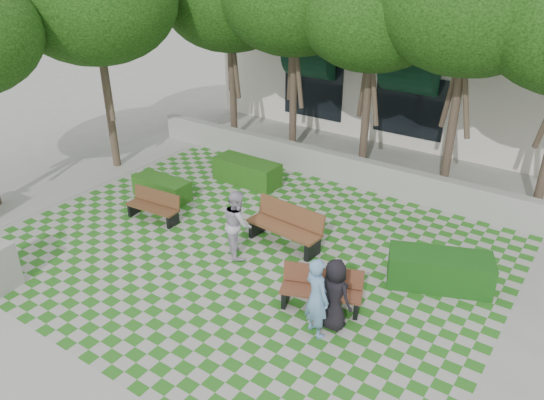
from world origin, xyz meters
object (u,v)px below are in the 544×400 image
Objects in this scene: bench_west at (154,206)px; bench_mid at (286,227)px; person_white at (237,223)px; hedge_midleft at (247,172)px; person_dark at (334,294)px; hedge_west at (162,188)px; hedge_east at (439,270)px; bench_east at (322,290)px; person_blue at (317,297)px.

bench_mid is at bearing 9.25° from bench_west.
hedge_midleft is at bearing -16.05° from person_white.
person_white is (-3.23, 1.06, 0.09)m from person_dark.
bench_west is at bearing 37.73° from person_white.
hedge_west is at bearing 120.97° from bench_west.
person_white reaches higher than hedge_east.
bench_mid is 4.52m from hedge_west.
bench_west is at bearing -169.44° from hedge_east.
bench_east is at bearing -153.57° from person_white.
bench_west is at bearing 1.39° from person_dark.
bench_west is 1.04× the size of person_dark.
hedge_midleft is 4.27m from person_white.
bench_east is at bearing -129.37° from hedge_east.
bench_west is 0.89× the size of hedge_west.
hedge_east is 2.90m from person_dark.
person_dark reaches higher than bench_mid.
hedge_east is (1.78, 2.17, -0.04)m from bench_east.
bench_west is 0.74× the size of hedge_midleft.
person_blue is 1.12× the size of person_dark.
bench_east is 0.80× the size of hedge_east.
bench_west is at bearing 151.23° from bench_east.
bench_mid is 1.19× the size of person_white.
bench_west is 0.93× the size of person_blue.
person_dark is (0.51, -0.41, 0.34)m from bench_east.
bench_east is at bearing -39.25° from hedge_midleft.
person_white is at bearing -161.39° from hedge_east.
hedge_east is 1.30× the size of person_blue.
hedge_east is at bearing 11.51° from bench_mid.
person_dark is 3.40m from person_white.
person_blue reaches higher than bench_mid.
person_blue is at bearing -165.42° from person_white.
bench_mid is at bearing -23.06° from person_blue.
hedge_west is at bearing 142.97° from bench_east.
hedge_midleft is 1.26× the size of person_blue.
hedge_east is (3.79, 0.46, -0.11)m from bench_mid.
person_dark is at bearing -91.44° from person_blue.
hedge_east is 8.31m from hedge_west.
person_blue is (0.32, -0.79, 0.43)m from bench_east.
bench_mid is 3.85m from bench_west.
bench_west is at bearing -161.20° from bench_mid.
bench_east is 0.82× the size of hedge_midleft.
person_blue is at bearing -42.29° from bench_mid.
bench_mid is 0.91× the size of hedge_east.
bench_west is 6.37m from person_dark.
hedge_midleft is (-6.88, 2.00, -0.01)m from hedge_east.
bench_mid is at bearing -173.10° from hedge_east.
person_dark is (-1.27, -2.57, 0.38)m from hedge_east.
bench_west is at bearing -100.71° from hedge_midleft.
bench_east is 1.04× the size of person_white.
bench_west is 3.46m from hedge_midleft.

